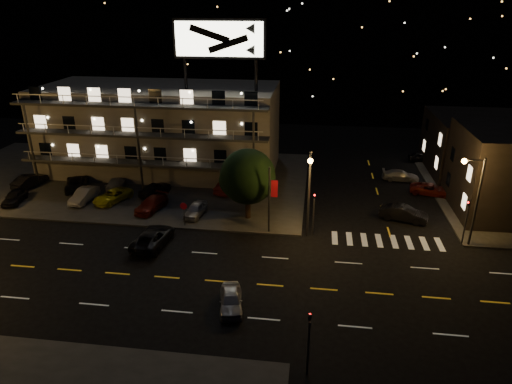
# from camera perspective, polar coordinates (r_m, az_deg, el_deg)

# --- Properties ---
(ground) EXTENTS (140.00, 140.00, 0.00)m
(ground) POSITION_cam_1_polar(r_m,az_deg,el_deg) (35.86, -7.98, -10.75)
(ground) COLOR black
(ground) RESTS_ON ground
(curb_nw) EXTENTS (44.00, 24.00, 0.15)m
(curb_nw) POSITION_cam_1_polar(r_m,az_deg,el_deg) (57.23, -16.36, 1.68)
(curb_nw) COLOR #31312F
(curb_nw) RESTS_ON ground
(curb_ne) EXTENTS (16.00, 24.00, 0.15)m
(curb_ne) POSITION_cam_1_polar(r_m,az_deg,el_deg) (56.62, 29.05, -0.56)
(curb_ne) COLOR #31312F
(curb_ne) RESTS_ON ground
(motel) EXTENTS (28.00, 13.80, 18.10)m
(motel) POSITION_cam_1_polar(r_m,az_deg,el_deg) (57.65, -11.70, 7.79)
(motel) COLOR gray
(motel) RESTS_ON ground
(side_bldg_back) EXTENTS (14.06, 12.00, 7.00)m
(side_bldg_back) POSITION_cam_1_polar(r_m,az_deg,el_deg) (62.67, 27.22, 5.16)
(side_bldg_back) COLOR black
(side_bldg_back) RESTS_ON ground
(hill_backdrop) EXTENTS (120.00, 25.00, 24.00)m
(hill_backdrop) POSITION_cam_1_polar(r_m,az_deg,el_deg) (98.97, -1.00, 17.88)
(hill_backdrop) COLOR black
(hill_backdrop) RESTS_ON ground
(streetlight_nc) EXTENTS (0.44, 1.92, 8.00)m
(streetlight_nc) POSITION_cam_1_polar(r_m,az_deg,el_deg) (39.48, 6.67, 0.68)
(streetlight_nc) COLOR #2D2D30
(streetlight_nc) RESTS_ON ground
(streetlight_ne) EXTENTS (1.92, 0.44, 8.00)m
(streetlight_ne) POSITION_cam_1_polar(r_m,az_deg,el_deg) (42.00, 25.60, -0.12)
(streetlight_ne) COLOR #2D2D30
(streetlight_ne) RESTS_ON ground
(signal_nw) EXTENTS (0.20, 0.27, 4.60)m
(signal_nw) POSITION_cam_1_polar(r_m,az_deg,el_deg) (40.94, 7.24, -2.17)
(signal_nw) COLOR #2D2D30
(signal_nw) RESTS_ON ground
(signal_sw) EXTENTS (0.20, 0.27, 4.60)m
(signal_sw) POSITION_cam_1_polar(r_m,az_deg,el_deg) (26.43, 6.61, -17.62)
(signal_sw) COLOR #2D2D30
(signal_sw) RESTS_ON ground
(signal_ne) EXTENTS (0.27, 0.20, 4.60)m
(signal_ne) POSITION_cam_1_polar(r_m,az_deg,el_deg) (43.02, 24.83, -2.95)
(signal_ne) COLOR #2D2D30
(signal_ne) RESTS_ON ground
(banner_north) EXTENTS (0.83, 0.16, 6.40)m
(banner_north) POSITION_cam_1_polar(r_m,az_deg,el_deg) (40.67, 1.78, -0.84)
(banner_north) COLOR #2D2D30
(banner_north) RESTS_ON ground
(stop_sign) EXTENTS (0.91, 0.11, 2.61)m
(stop_sign) POSITION_cam_1_polar(r_m,az_deg,el_deg) (43.01, -9.01, -2.27)
(stop_sign) COLOR #2D2D30
(stop_sign) RESTS_ON ground
(tree) EXTENTS (5.51, 5.31, 6.94)m
(tree) POSITION_cam_1_polar(r_m,az_deg,el_deg) (43.07, -1.11, 1.75)
(tree) COLOR black
(tree) RESTS_ON curb_nw
(lot_car_0) EXTENTS (2.22, 4.07, 1.31)m
(lot_car_0) POSITION_cam_1_polar(r_m,az_deg,el_deg) (54.05, -27.95, -0.52)
(lot_car_0) COLOR black
(lot_car_0) RESTS_ON curb_nw
(lot_car_1) EXTENTS (1.70, 4.23, 1.37)m
(lot_car_1) POSITION_cam_1_polar(r_m,az_deg,el_deg) (51.36, -20.70, -0.38)
(lot_car_1) COLOR #9B9BA1
(lot_car_1) RESTS_ON curb_nw
(lot_car_2) EXTENTS (3.65, 4.86, 1.23)m
(lot_car_2) POSITION_cam_1_polar(r_m,az_deg,el_deg) (50.34, -17.48, -0.48)
(lot_car_2) COLOR gold
(lot_car_2) RESTS_ON curb_nw
(lot_car_3) EXTENTS (2.80, 4.73, 1.29)m
(lot_car_3) POSITION_cam_1_polar(r_m,az_deg,el_deg) (47.24, -12.94, -1.48)
(lot_car_3) COLOR #63160E
(lot_car_3) RESTS_ON curb_nw
(lot_car_4) EXTENTS (1.92, 3.81, 1.25)m
(lot_car_4) POSITION_cam_1_polar(r_m,az_deg,el_deg) (45.26, -7.57, -2.19)
(lot_car_4) COLOR #9B9BA1
(lot_car_4) RESTS_ON curb_nw
(lot_car_5) EXTENTS (2.27, 4.54, 1.43)m
(lot_car_5) POSITION_cam_1_polar(r_m,az_deg,el_deg) (58.00, -26.44, 1.29)
(lot_car_5) COLOR black
(lot_car_5) RESTS_ON curb_nw
(lot_car_6) EXTENTS (4.25, 5.61, 1.42)m
(lot_car_6) POSITION_cam_1_polar(r_m,az_deg,el_deg) (55.10, -21.48, 1.07)
(lot_car_6) COLOR black
(lot_car_6) RESTS_ON curb_nw
(lot_car_7) EXTENTS (2.64, 4.63, 1.27)m
(lot_car_7) POSITION_cam_1_polar(r_m,az_deg,el_deg) (53.77, -17.05, 1.06)
(lot_car_7) COLOR #9B9BA1
(lot_car_7) RESTS_ON curb_nw
(lot_car_8) EXTENTS (2.99, 4.43, 1.40)m
(lot_car_8) POSITION_cam_1_polar(r_m,az_deg,el_deg) (50.91, -12.50, 0.41)
(lot_car_8) COLOR black
(lot_car_8) RESTS_ON curb_nw
(lot_car_9) EXTENTS (2.88, 4.61, 1.43)m
(lot_car_9) POSITION_cam_1_polar(r_m,az_deg,el_deg) (50.52, -3.35, 0.78)
(lot_car_9) COLOR #63160E
(lot_car_9) RESTS_ON curb_nw
(side_car_0) EXTENTS (4.80, 2.83, 1.49)m
(side_car_0) POSITION_cam_1_polar(r_m,az_deg,el_deg) (46.40, 17.96, -2.56)
(side_car_0) COLOR black
(side_car_0) RESTS_ON ground
(side_car_1) EXTENTS (4.84, 3.14, 1.24)m
(side_car_1) POSITION_cam_1_polar(r_m,az_deg,el_deg) (53.70, 21.04, 0.31)
(side_car_1) COLOR #63160E
(side_car_1) RESTS_ON ground
(side_car_2) EXTENTS (4.37, 1.98, 1.24)m
(side_car_2) POSITION_cam_1_polar(r_m,az_deg,el_deg) (56.84, 17.62, 1.98)
(side_car_2) COLOR #9B9BA1
(side_car_2) RESTS_ON ground
(side_car_3) EXTENTS (3.83, 1.61, 1.29)m
(side_car_3) POSITION_cam_1_polar(r_m,az_deg,el_deg) (64.63, 20.15, 4.11)
(side_car_3) COLOR black
(side_car_3) RESTS_ON ground
(road_car_east) EXTENTS (2.23, 4.02, 1.29)m
(road_car_east) POSITION_cam_1_polar(r_m,az_deg,el_deg) (32.33, -3.15, -13.28)
(road_car_east) COLOR #9B9BA1
(road_car_east) RESTS_ON ground
(road_car_west) EXTENTS (2.87, 5.47, 1.47)m
(road_car_west) POSITION_cam_1_polar(r_m,az_deg,el_deg) (40.80, -12.76, -5.54)
(road_car_west) COLOR black
(road_car_west) RESTS_ON ground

